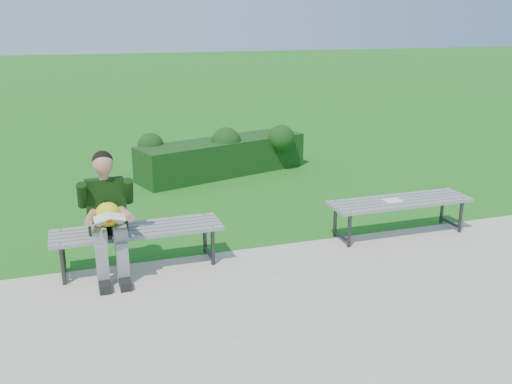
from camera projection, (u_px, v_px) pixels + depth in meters
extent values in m
plane|color=#307920|center=(269.00, 248.00, 6.79)|extent=(80.00, 80.00, 0.00)
cube|color=beige|center=(333.00, 317.00, 5.20)|extent=(30.00, 3.50, 0.02)
cube|color=#163F1A|center=(223.00, 157.00, 9.94)|extent=(3.13, 1.63, 0.60)
sphere|color=#163F1A|center=(151.00, 146.00, 9.54)|extent=(0.55, 0.55, 0.44)
sphere|color=#163F1A|center=(226.00, 142.00, 9.81)|extent=(0.65, 0.65, 0.52)
sphere|color=#163F1A|center=(281.00, 138.00, 10.13)|extent=(0.60, 0.60, 0.48)
cube|color=gray|center=(140.00, 237.00, 5.91)|extent=(1.80, 0.08, 0.04)
cube|color=gray|center=(138.00, 233.00, 6.00)|extent=(1.80, 0.08, 0.04)
cube|color=gray|center=(137.00, 230.00, 6.10)|extent=(1.80, 0.09, 0.04)
cube|color=gray|center=(136.00, 227.00, 6.19)|extent=(1.80, 0.09, 0.04)
cube|color=gray|center=(135.00, 224.00, 6.28)|extent=(1.80, 0.09, 0.04)
cylinder|color=#2D2D30|center=(63.00, 266.00, 5.76)|extent=(0.04, 0.04, 0.41)
cylinder|color=#2D2D30|center=(63.00, 252.00, 6.10)|extent=(0.04, 0.04, 0.41)
cylinder|color=#2D2D30|center=(61.00, 242.00, 5.88)|extent=(0.04, 0.42, 0.04)
cylinder|color=#2D2D30|center=(64.00, 271.00, 5.97)|extent=(0.04, 0.42, 0.04)
cylinder|color=gray|center=(60.00, 244.00, 5.67)|extent=(0.02, 0.02, 0.01)
cylinder|color=gray|center=(60.00, 230.00, 6.04)|extent=(0.02, 0.02, 0.01)
cylinder|color=#2D2D30|center=(213.00, 247.00, 6.22)|extent=(0.04, 0.04, 0.41)
cylinder|color=#2D2D30|center=(205.00, 235.00, 6.57)|extent=(0.04, 0.04, 0.41)
cylinder|color=#2D2D30|center=(208.00, 226.00, 6.34)|extent=(0.04, 0.42, 0.04)
cylinder|color=#2D2D30|center=(209.00, 253.00, 6.44)|extent=(0.04, 0.42, 0.04)
cylinder|color=gray|center=(213.00, 226.00, 6.13)|extent=(0.02, 0.02, 0.01)
cylinder|color=gray|center=(204.00, 214.00, 6.51)|extent=(0.02, 0.02, 0.01)
cube|color=gray|center=(409.00, 206.00, 6.86)|extent=(1.80, 0.08, 0.04)
cube|color=gray|center=(404.00, 204.00, 6.95)|extent=(1.80, 0.08, 0.04)
cube|color=gray|center=(400.00, 201.00, 7.05)|extent=(1.80, 0.09, 0.04)
cube|color=gray|center=(395.00, 199.00, 7.14)|extent=(1.80, 0.09, 0.04)
cube|color=gray|center=(391.00, 197.00, 7.24)|extent=(1.80, 0.09, 0.04)
cylinder|color=#2D2D30|center=(349.00, 231.00, 6.71)|extent=(0.04, 0.04, 0.41)
cylinder|color=#2D2D30|center=(335.00, 220.00, 7.05)|extent=(0.04, 0.04, 0.41)
cylinder|color=#2D2D30|center=(343.00, 211.00, 6.83)|extent=(0.04, 0.42, 0.04)
cylinder|color=#2D2D30|center=(342.00, 236.00, 6.92)|extent=(0.04, 0.42, 0.04)
cylinder|color=gray|center=(351.00, 211.00, 6.62)|extent=(0.02, 0.02, 0.01)
cylinder|color=gray|center=(335.00, 201.00, 7.00)|extent=(0.02, 0.02, 0.01)
cylinder|color=#2D2D30|center=(461.00, 217.00, 7.18)|extent=(0.04, 0.04, 0.41)
cylinder|color=#2D2D30|center=(442.00, 208.00, 7.52)|extent=(0.04, 0.04, 0.41)
cylinder|color=#2D2D30|center=(453.00, 199.00, 7.29)|extent=(0.04, 0.42, 0.04)
cylinder|color=#2D2D30|center=(450.00, 223.00, 7.39)|extent=(0.04, 0.42, 0.04)
cylinder|color=gray|center=(464.00, 198.00, 7.09)|extent=(0.02, 0.02, 0.01)
cylinder|color=gray|center=(443.00, 189.00, 7.46)|extent=(0.02, 0.02, 0.01)
cube|color=gray|center=(99.00, 232.00, 5.81)|extent=(0.14, 0.42, 0.13)
cube|color=gray|center=(119.00, 230.00, 5.87)|extent=(0.14, 0.42, 0.13)
cube|color=gray|center=(102.00, 265.00, 5.73)|extent=(0.12, 0.13, 0.45)
cube|color=gray|center=(123.00, 262.00, 5.79)|extent=(0.12, 0.13, 0.45)
cube|color=black|center=(105.00, 285.00, 5.69)|extent=(0.11, 0.26, 0.09)
cube|color=black|center=(125.00, 283.00, 5.75)|extent=(0.11, 0.26, 0.09)
cube|color=black|center=(106.00, 205.00, 5.95)|extent=(0.40, 0.30, 0.59)
cylinder|color=#BA765F|center=(104.00, 176.00, 5.84)|extent=(0.10, 0.10, 0.08)
sphere|color=#BA765F|center=(103.00, 164.00, 5.79)|extent=(0.21, 0.21, 0.21)
sphere|color=black|center=(102.00, 161.00, 5.81)|extent=(0.21, 0.21, 0.21)
cylinder|color=black|center=(82.00, 195.00, 5.75)|extent=(0.10, 0.21, 0.30)
cylinder|color=black|center=(128.00, 191.00, 5.89)|extent=(0.10, 0.21, 0.30)
cylinder|color=#BA765F|center=(91.00, 217.00, 5.62)|extent=(0.14, 0.31, 0.08)
cylinder|color=#BA765F|center=(126.00, 214.00, 5.72)|extent=(0.14, 0.31, 0.08)
sphere|color=#BA765F|center=(99.00, 222.00, 5.49)|extent=(0.09, 0.09, 0.09)
sphere|color=#BA765F|center=(120.00, 220.00, 5.55)|extent=(0.09, 0.09, 0.09)
sphere|color=yellow|center=(108.00, 214.00, 5.76)|extent=(0.25, 0.25, 0.25)
cone|color=#FF5400|center=(109.00, 219.00, 5.66)|extent=(0.07, 0.07, 0.07)
cone|color=black|center=(105.00, 202.00, 5.73)|extent=(0.03, 0.05, 0.08)
cone|color=black|center=(108.00, 202.00, 5.75)|extent=(0.03, 0.04, 0.07)
sphere|color=white|center=(104.00, 215.00, 5.65)|extent=(0.05, 0.05, 0.05)
sphere|color=white|center=(113.00, 214.00, 5.68)|extent=(0.05, 0.05, 0.05)
cube|color=white|center=(102.00, 218.00, 5.47)|extent=(0.15, 0.20, 0.05)
cube|color=white|center=(118.00, 216.00, 5.51)|extent=(0.15, 0.20, 0.05)
cube|color=white|center=(393.00, 200.00, 7.01)|extent=(0.23, 0.17, 0.01)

